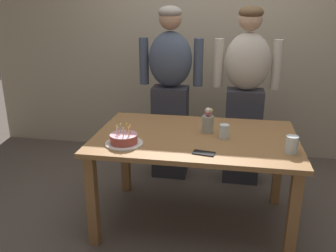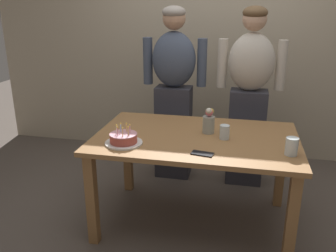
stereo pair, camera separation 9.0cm
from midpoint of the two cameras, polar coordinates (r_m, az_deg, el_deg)
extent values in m
plane|color=#564C44|center=(3.02, 3.16, -14.83)|extent=(10.00, 10.00, 0.00)
cube|color=tan|center=(4.07, 6.24, 13.55)|extent=(5.20, 0.10, 2.60)
cube|color=olive|center=(2.68, 3.44, -1.90)|extent=(1.50, 0.96, 0.03)
cube|color=olive|center=(2.65, -12.93, -11.59)|extent=(0.07, 0.07, 0.70)
cube|color=olive|center=(2.50, 18.24, -14.08)|extent=(0.07, 0.07, 0.70)
cube|color=olive|center=(3.33, -7.58, -4.64)|extent=(0.07, 0.07, 0.70)
cube|color=olive|center=(3.22, 16.38, -6.17)|extent=(0.07, 0.07, 0.70)
cylinder|color=white|center=(2.53, -8.03, -2.79)|extent=(0.26, 0.26, 0.01)
cylinder|color=#B24C42|center=(2.52, -8.07, -2.05)|extent=(0.19, 0.19, 0.06)
cylinder|color=#D18E9E|center=(2.51, -8.10, -1.38)|extent=(0.19, 0.19, 0.01)
cylinder|color=#EAB266|center=(2.54, -7.61, -0.41)|extent=(0.01, 0.01, 0.05)
sphere|color=#F9C64C|center=(2.53, -7.65, 0.31)|extent=(0.01, 0.01, 0.01)
cylinder|color=#93B7DB|center=(2.54, -8.54, -0.43)|extent=(0.01, 0.01, 0.05)
sphere|color=#F9C64C|center=(2.53, -8.57, 0.29)|extent=(0.01, 0.01, 0.01)
cylinder|color=beige|center=(2.51, -9.16, -0.68)|extent=(0.01, 0.01, 0.05)
sphere|color=#F9C64C|center=(2.50, -9.20, 0.04)|extent=(0.01, 0.01, 0.01)
cylinder|color=pink|center=(2.47, -9.02, -0.99)|extent=(0.01, 0.01, 0.05)
sphere|color=#F9C64C|center=(2.46, -9.06, -0.26)|extent=(0.01, 0.01, 0.01)
cylinder|color=#EAB266|center=(2.45, -8.19, -1.11)|extent=(0.01, 0.01, 0.05)
sphere|color=#F9C64C|center=(2.44, -8.23, -0.37)|extent=(0.01, 0.01, 0.01)
cylinder|color=#EAB266|center=(2.47, -7.32, -0.95)|extent=(0.01, 0.01, 0.05)
sphere|color=#F9C64C|center=(2.46, -7.35, -0.21)|extent=(0.01, 0.01, 0.01)
cylinder|color=pink|center=(2.51, -7.07, -0.63)|extent=(0.01, 0.01, 0.05)
sphere|color=#F9C64C|center=(2.49, -7.10, 0.09)|extent=(0.01, 0.01, 0.01)
cylinder|color=silver|center=(2.47, 18.14, -2.85)|extent=(0.08, 0.08, 0.12)
cylinder|color=silver|center=(2.63, 7.99, -0.86)|extent=(0.07, 0.07, 0.10)
cube|color=black|center=(2.36, 4.64, -4.33)|extent=(0.15, 0.10, 0.01)
cylinder|color=#999E93|center=(2.73, 5.41, 0.28)|extent=(0.09, 0.09, 0.13)
sphere|color=gold|center=(2.73, 5.80, 2.43)|extent=(0.04, 0.04, 0.04)
sphere|color=#DB6670|center=(2.71, 5.51, 2.22)|extent=(0.06, 0.06, 0.06)
sphere|color=silver|center=(2.68, 5.45, 2.50)|extent=(0.04, 0.04, 0.04)
sphere|color=#DB6670|center=(2.70, 5.33, 2.49)|extent=(0.04, 0.04, 0.04)
cube|color=#33333D|center=(3.57, -0.38, -0.96)|extent=(0.34, 0.23, 0.92)
ellipsoid|color=#424C60|center=(3.39, -0.41, 10.55)|extent=(0.41, 0.27, 0.52)
sphere|color=tan|center=(3.36, -0.42, 16.81)|extent=(0.21, 0.21, 0.21)
ellipsoid|color=gray|center=(3.34, -0.47, 17.70)|extent=(0.21, 0.21, 0.12)
cylinder|color=#424C60|center=(3.39, 4.08, 10.05)|extent=(0.09, 0.09, 0.44)
cylinder|color=#424C60|center=(3.48, -4.60, 10.27)|extent=(0.09, 0.09, 0.44)
cube|color=#33333D|center=(3.52, 11.03, -1.63)|extent=(0.34, 0.23, 0.92)
ellipsoid|color=beige|center=(3.34, 11.81, 10.02)|extent=(0.41, 0.27, 0.52)
sphere|color=tan|center=(3.30, 12.26, 16.37)|extent=(0.21, 0.21, 0.21)
ellipsoid|color=brown|center=(3.29, 12.33, 17.27)|extent=(0.21, 0.21, 0.12)
cylinder|color=beige|center=(3.39, 16.22, 9.36)|extent=(0.09, 0.09, 0.44)
cylinder|color=beige|center=(3.37, 7.30, 9.91)|extent=(0.09, 0.09, 0.44)
camera|label=1|loc=(0.04, -91.00, -0.34)|focal=38.24mm
camera|label=2|loc=(0.04, 89.00, 0.34)|focal=38.24mm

